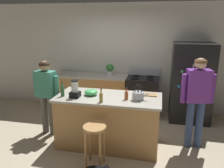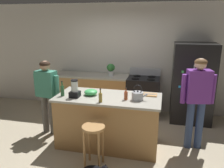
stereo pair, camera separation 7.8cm
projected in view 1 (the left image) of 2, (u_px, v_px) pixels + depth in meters
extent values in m
plane|color=beige|center=(109.00, 144.00, 4.33)|extent=(14.00, 14.00, 0.00)
cube|color=silver|center=(126.00, 58.00, 5.81)|extent=(8.00, 0.10, 2.70)
cube|color=#B7844C|center=(109.00, 122.00, 4.21)|extent=(1.83, 0.81, 0.92)
cube|color=#B2AD9E|center=(108.00, 97.00, 4.08)|extent=(1.89, 0.87, 0.04)
cube|color=#B7844C|center=(92.00, 94.00, 5.83)|extent=(2.00, 0.64, 0.92)
cube|color=#B2AD9E|center=(91.00, 76.00, 5.70)|extent=(2.00, 0.64, 0.04)
cube|color=black|center=(191.00, 83.00, 5.18)|extent=(0.90, 0.70, 1.81)
cylinder|color=#B7BABF|center=(192.00, 83.00, 4.81)|extent=(0.02, 0.02, 0.81)
cylinder|color=#B7BABF|center=(196.00, 83.00, 4.80)|extent=(0.02, 0.02, 0.81)
cube|color=#3FB259|center=(182.00, 72.00, 4.81)|extent=(0.05, 0.01, 0.05)
cube|color=orange|center=(188.00, 80.00, 4.83)|extent=(0.05, 0.01, 0.05)
cube|color=#268CD8|center=(179.00, 86.00, 4.91)|extent=(0.05, 0.01, 0.05)
cube|color=#3FB259|center=(206.00, 85.00, 4.78)|extent=(0.05, 0.01, 0.05)
cube|color=#268CD8|center=(201.00, 77.00, 4.76)|extent=(0.05, 0.01, 0.05)
cube|color=#268CD8|center=(191.00, 85.00, 4.84)|extent=(0.05, 0.01, 0.05)
cube|color=black|center=(142.00, 97.00, 5.54)|extent=(0.76, 0.64, 0.96)
cube|color=black|center=(141.00, 103.00, 5.24)|extent=(0.60, 0.01, 0.24)
cube|color=#B7BABF|center=(144.00, 72.00, 5.66)|extent=(0.76, 0.06, 0.18)
cylinder|color=black|center=(135.00, 79.00, 5.30)|extent=(0.18, 0.18, 0.01)
cylinder|color=black|center=(150.00, 79.00, 5.23)|extent=(0.18, 0.18, 0.01)
cylinder|color=black|center=(136.00, 76.00, 5.58)|extent=(0.18, 0.18, 0.01)
cylinder|color=black|center=(151.00, 76.00, 5.51)|extent=(0.18, 0.18, 0.01)
cylinder|color=#66605B|center=(45.00, 114.00, 4.69)|extent=(0.15, 0.15, 0.80)
cylinder|color=#66605B|center=(52.00, 116.00, 4.63)|extent=(0.15, 0.15, 0.80)
cube|color=#3F8C72|center=(46.00, 84.00, 4.48)|extent=(0.43, 0.28, 0.52)
cylinder|color=#3F8C72|center=(36.00, 85.00, 4.58)|extent=(0.10, 0.10, 0.47)
cylinder|color=#3F8C72|center=(57.00, 88.00, 4.41)|extent=(0.10, 0.10, 0.47)
sphere|color=tan|center=(44.00, 66.00, 4.39)|extent=(0.23, 0.23, 0.20)
ellipsoid|color=#332319|center=(44.00, 64.00, 4.38)|extent=(0.24, 0.24, 0.12)
cylinder|color=#384C7A|center=(199.00, 124.00, 4.14)|extent=(0.15, 0.15, 0.89)
cylinder|color=#384C7A|center=(189.00, 124.00, 4.14)|extent=(0.15, 0.15, 0.89)
cube|color=#723399|center=(198.00, 86.00, 3.95)|extent=(0.44, 0.29, 0.58)
cylinder|color=#723399|center=(212.00, 89.00, 3.95)|extent=(0.11, 0.11, 0.52)
cylinder|color=#723399|center=(184.00, 89.00, 3.96)|extent=(0.11, 0.11, 0.52)
sphere|color=#D8AD8C|center=(201.00, 64.00, 3.84)|extent=(0.23, 0.23, 0.20)
ellipsoid|color=brown|center=(201.00, 62.00, 3.83)|extent=(0.25, 0.25, 0.12)
cylinder|color=#B7844C|center=(94.00, 127.00, 3.51)|extent=(0.36, 0.36, 0.04)
cylinder|color=#B7844C|center=(86.00, 151.00, 3.52)|extent=(0.04, 0.04, 0.66)
cylinder|color=#B7844C|center=(100.00, 152.00, 3.47)|extent=(0.04, 0.04, 0.66)
cylinder|color=#B7844C|center=(90.00, 143.00, 3.74)|extent=(0.04, 0.04, 0.66)
cylinder|color=#B7844C|center=(104.00, 144.00, 3.69)|extent=(0.04, 0.04, 0.66)
cone|color=black|center=(106.00, 168.00, 3.27)|extent=(0.04, 0.04, 0.03)
cone|color=black|center=(107.00, 165.00, 3.32)|extent=(0.04, 0.04, 0.03)
cylinder|color=silver|center=(110.00, 73.00, 5.58)|extent=(0.14, 0.14, 0.12)
ellipsoid|color=#337A38|center=(110.00, 67.00, 5.54)|extent=(0.20, 0.20, 0.18)
cube|color=black|center=(75.00, 94.00, 4.02)|extent=(0.17, 0.17, 0.10)
cylinder|color=silver|center=(75.00, 87.00, 3.98)|extent=(0.12, 0.12, 0.19)
cylinder|color=black|center=(74.00, 81.00, 3.96)|extent=(0.12, 0.12, 0.02)
cylinder|color=#2D6638|center=(62.00, 91.00, 4.07)|extent=(0.07, 0.07, 0.18)
cylinder|color=#2D6638|center=(62.00, 84.00, 4.03)|extent=(0.03, 0.03, 0.08)
cylinder|color=black|center=(62.00, 82.00, 4.02)|extent=(0.03, 0.03, 0.02)
cylinder|color=olive|center=(101.00, 98.00, 3.77)|extent=(0.06, 0.06, 0.15)
cylinder|color=olive|center=(101.00, 91.00, 3.74)|extent=(0.02, 0.02, 0.07)
cylinder|color=black|center=(101.00, 89.00, 3.73)|extent=(0.03, 0.03, 0.02)
cylinder|color=#B24C26|center=(126.00, 96.00, 3.90)|extent=(0.06, 0.06, 0.14)
cylinder|color=#B24C26|center=(126.00, 90.00, 3.87)|extent=(0.02, 0.02, 0.06)
cylinder|color=black|center=(126.00, 88.00, 3.86)|extent=(0.03, 0.03, 0.02)
ellipsoid|color=#3FB259|center=(91.00, 92.00, 4.13)|extent=(0.24, 0.24, 0.11)
cylinder|color=#B7BABF|center=(138.00, 96.00, 3.89)|extent=(0.20, 0.20, 0.14)
sphere|color=black|center=(138.00, 91.00, 3.87)|extent=(0.03, 0.03, 0.03)
cylinder|color=#B7BABF|center=(146.00, 95.00, 3.86)|extent=(0.09, 0.03, 0.08)
torus|color=black|center=(138.00, 89.00, 3.86)|extent=(0.16, 0.02, 0.16)
cube|color=#B7844C|center=(149.00, 94.00, 4.16)|extent=(0.30, 0.20, 0.02)
cube|color=#B7BABF|center=(150.00, 94.00, 4.15)|extent=(0.22, 0.03, 0.01)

